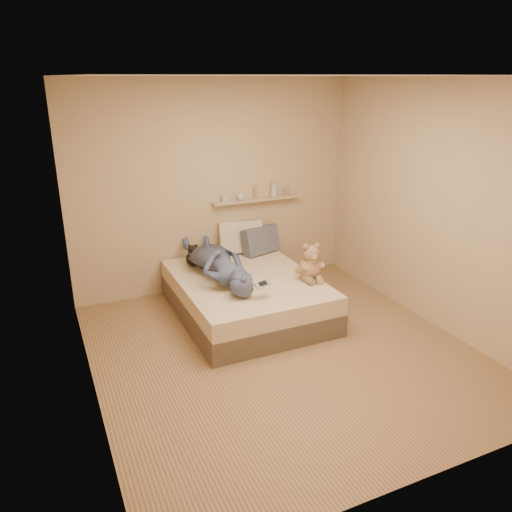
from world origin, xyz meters
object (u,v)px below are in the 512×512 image
teddy_bear (311,265)px  pillow_cream (241,237)px  game_console (263,284)px  bed (246,296)px  wall_shelf (257,200)px  dark_plush (193,256)px  pillow_grey (260,240)px  person (217,262)px

teddy_bear → pillow_cream: 1.23m
pillow_cream → game_console: bearing=-103.8°
bed → teddy_bear: teddy_bear is taller
wall_shelf → game_console: bearing=-112.4°
dark_plush → pillow_cream: bearing=18.2°
pillow_cream → pillow_grey: bearing=-33.1°
bed → game_console: game_console is taller
bed → person: size_ratio=1.28×
bed → dark_plush: bearing=125.6°
wall_shelf → bed: bearing=-121.2°
game_console → pillow_cream: bearing=76.2°
person → pillow_cream: bearing=-131.7°
teddy_bear → pillow_cream: (-0.35, 1.18, 0.02)m
dark_plush → pillow_grey: bearing=5.8°
game_console → pillow_grey: 1.40m
game_console → pillow_cream: pillow_cream is taller
dark_plush → pillow_cream: (0.71, 0.23, 0.08)m
bed → pillow_cream: pillow_cream is taller
person → game_console: bearing=104.4°
dark_plush → pillow_grey: 0.93m
pillow_cream → person: size_ratio=0.37×
person → dark_plush: bearing=-74.5°
game_console → teddy_bear: size_ratio=0.44×
pillow_grey → wall_shelf: (0.05, 0.22, 0.48)m
bed → person: person is taller
pillow_grey → person: size_ratio=0.34×
bed → dark_plush: (-0.43, 0.60, 0.34)m
game_console → dark_plush: bearing=106.9°
wall_shelf → person: bearing=-137.5°
dark_plush → wall_shelf: (0.98, 0.31, 0.53)m
dark_plush → bed: bearing=-54.4°
pillow_grey → person: person is taller
teddy_bear → game_console: bearing=-161.1°
pillow_cream → wall_shelf: bearing=16.5°
pillow_grey → dark_plush: bearing=-174.2°
bed → wall_shelf: bearing=58.8°
bed → person: bearing=152.9°
dark_plush → person: size_ratio=0.19×
wall_shelf → pillow_cream: bearing=-163.5°
person → pillow_grey: bearing=-147.2°
pillow_grey → person: 0.95m
person → wall_shelf: wall_shelf is taller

